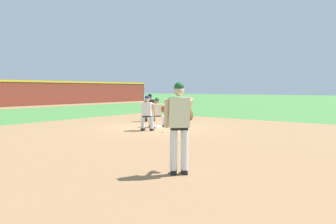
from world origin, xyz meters
name	(u,v)px	position (x,y,z in m)	size (l,w,h in m)	color
ground_plane	(156,128)	(0.00, 0.00, 0.00)	(160.00, 160.00, 0.00)	#47843D
infield_dirt_patch	(163,142)	(-2.96, -2.70, 0.00)	(18.00, 18.00, 0.01)	#9E754C
first_base_bag	(156,127)	(0.00, 0.00, 0.04)	(0.38, 0.38, 0.09)	white
baseball	(163,132)	(-1.17, -1.29, 0.04)	(0.07, 0.07, 0.07)	white
pitcher	(180,122)	(-5.87, -5.38, 1.06)	(0.85, 0.56, 1.86)	black
first_baseman	(157,111)	(0.17, 0.07, 0.73)	(0.75, 1.08, 1.34)	black
baserunner	(147,111)	(-1.02, -0.35, 0.79)	(0.57, 0.66, 1.46)	black
umpire	(150,106)	(1.98, 2.05, 0.79)	(0.67, 0.67, 1.46)	black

